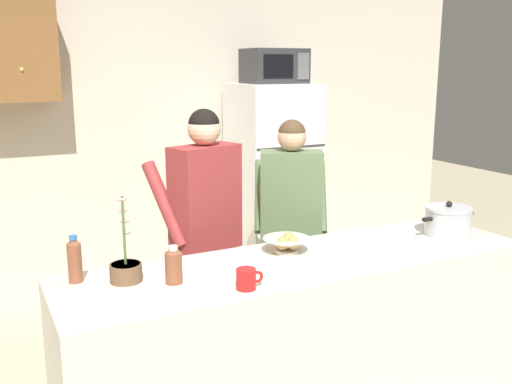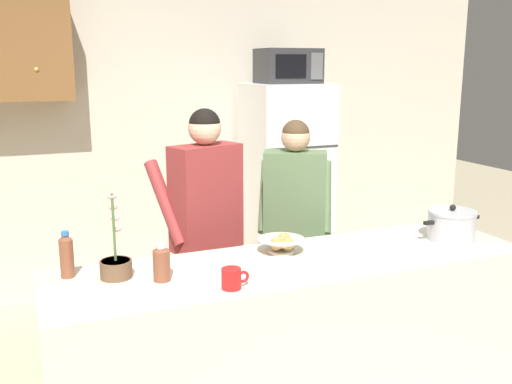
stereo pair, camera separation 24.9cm
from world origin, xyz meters
The scene contains 12 objects.
back_wall_unit centered at (-0.27, 2.26, 1.42)m, with size 6.00×0.48×2.60m.
kitchen_island centered at (0.00, 0.00, 0.46)m, with size 2.53×0.68×0.92m, color silver.
refrigerator centered at (0.81, 1.85, 0.88)m, with size 0.64×0.68×1.76m.
microwave centered at (0.81, 1.83, 1.90)m, with size 0.48×0.37×0.28m.
person_near_pot centered at (-0.27, 0.71, 1.04)m, with size 0.60×0.54×1.66m.
person_by_sink centered at (0.35, 0.74, 0.97)m, with size 0.59×0.56×1.57m.
cooking_pot centered at (0.99, -0.01, 1.01)m, with size 0.39×0.27×0.21m.
coffee_mug centered at (-0.44, -0.23, 0.97)m, with size 0.13×0.09×0.10m.
bread_bowl centered at (-0.02, 0.14, 0.97)m, with size 0.26×0.26×0.10m.
bottle_near_edge centered at (-1.11, 0.21, 1.03)m, with size 0.07×0.07×0.23m.
bottle_mid_counter centered at (-0.71, -0.01, 1.01)m, with size 0.08×0.08×0.18m.
potted_orchid centered at (-0.90, 0.11, 0.98)m, with size 0.15×0.15×0.41m.
Camera 1 is at (-1.50, -2.42, 1.91)m, focal length 40.38 mm.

